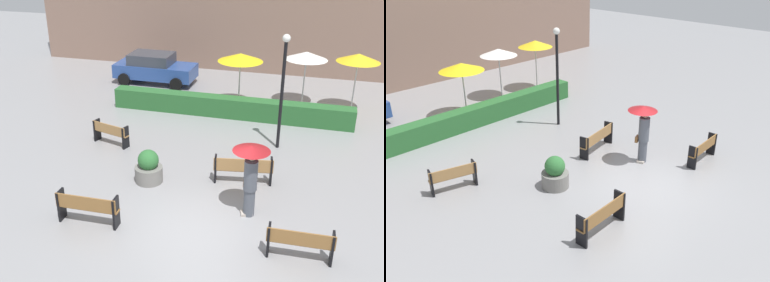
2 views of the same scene
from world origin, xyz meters
The scene contains 12 objects.
ground_plane centered at (0.00, 0.00, 0.00)m, with size 60.00×60.00×0.00m, color gray.
bench_near_left centered at (-2.95, -0.55, 0.54)m, with size 1.76×0.43×0.91m.
bench_near_right centered at (2.74, -0.49, 0.52)m, with size 1.65×0.39×0.86m.
bench_far_left centered at (-4.59, 4.35, 0.50)m, with size 1.54×0.73×0.85m.
bench_mid_center centered at (0.73, 2.86, 0.53)m, with size 1.90×0.67×0.89m.
pedestrian_with_umbrella centered at (1.20, 1.16, 1.41)m, with size 1.04×1.04×2.13m.
planter_pot centered at (-2.20, 2.13, 0.47)m, with size 0.90×0.90×1.10m.
lamp_post centered at (1.49, 5.84, 2.56)m, with size 0.28×0.28×4.22m.
patio_umbrella_yellow centered at (-0.73, 9.70, 2.30)m, with size 2.01×2.01×2.48m.
patio_umbrella_white centered at (2.04, 10.73, 2.32)m, with size 1.88×1.88×2.51m.
patio_umbrella_yellow_far centered at (4.20, 10.39, 2.46)m, with size 1.83×1.83×2.65m.
hedge_strip centered at (-0.90, 8.40, 0.43)m, with size 10.42×0.70×0.86m, color #28602D.
Camera 2 is at (-10.09, -6.48, 7.20)m, focal length 38.63 mm.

